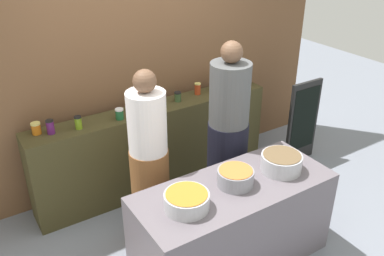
{
  "coord_description": "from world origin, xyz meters",
  "views": [
    {
      "loc": [
        -1.79,
        -2.46,
        2.78
      ],
      "look_at": [
        0.0,
        0.35,
        1.05
      ],
      "focal_mm": 38.89,
      "sensor_mm": 36.0,
      "label": 1
    }
  ],
  "objects": [
    {
      "name": "cook_with_tongs",
      "position": [
        -0.42,
        0.41,
        0.76
      ],
      "size": [
        0.35,
        0.35,
        1.67
      ],
      "color": "brown",
      "rests_on": "ground"
    },
    {
      "name": "preserve_jar_5",
      "position": [
        -0.1,
        1.04,
        1.02
      ],
      "size": [
        0.07,
        0.07,
        0.11
      ],
      "color": "#561F4D",
      "rests_on": "display_shelf"
    },
    {
      "name": "preserve_jar_9",
      "position": [
        0.79,
        1.13,
        1.04
      ],
      "size": [
        0.09,
        0.09,
        0.14
      ],
      "color": "orange",
      "rests_on": "display_shelf"
    },
    {
      "name": "preserve_jar_10",
      "position": [
        0.98,
        1.11,
        1.02
      ],
      "size": [
        0.09,
        0.09,
        0.1
      ],
      "color": "#43184B",
      "rests_on": "display_shelf"
    },
    {
      "name": "preserve_jar_7",
      "position": [
        0.3,
        1.11,
        1.02
      ],
      "size": [
        0.08,
        0.08,
        0.11
      ],
      "color": "#3A552E",
      "rests_on": "display_shelf"
    },
    {
      "name": "preserve_jar_3",
      "position": [
        -0.41,
        1.04,
        1.02
      ],
      "size": [
        0.08,
        0.08,
        0.11
      ],
      "color": "#1F5D33",
      "rests_on": "display_shelf"
    },
    {
      "name": "preserve_jar_12",
      "position": [
        1.23,
        1.07,
        1.04
      ],
      "size": [
        0.09,
        0.09,
        0.15
      ],
      "color": "brown",
      "rests_on": "display_shelf"
    },
    {
      "name": "preserve_jar_2",
      "position": [
        -0.82,
        1.06,
        1.03
      ],
      "size": [
        0.07,
        0.07,
        0.13
      ],
      "color": "olive",
      "rests_on": "display_shelf"
    },
    {
      "name": "preserve_jar_6",
      "position": [
        0.06,
        1.13,
        1.02
      ],
      "size": [
        0.07,
        0.07,
        0.12
      ],
      "color": "#3B4422",
      "rests_on": "display_shelf"
    },
    {
      "name": "cook_in_cap",
      "position": [
        0.42,
        0.35,
        0.81
      ],
      "size": [
        0.4,
        0.4,
        1.79
      ],
      "color": "black",
      "rests_on": "ground"
    },
    {
      "name": "cooking_pot_right",
      "position": [
        0.48,
        -0.33,
        0.88
      ],
      "size": [
        0.35,
        0.35,
        0.15
      ],
      "color": "#B7B7BC",
      "rests_on": "prep_table"
    },
    {
      "name": "chalkboard_sign",
      "position": [
        1.76,
        0.61,
        0.53
      ],
      "size": [
        0.46,
        0.05,
        1.04
      ],
      "color": "black",
      "rests_on": "ground"
    },
    {
      "name": "preserve_jar_1",
      "position": [
        -1.07,
        1.1,
        1.03
      ],
      "size": [
        0.07,
        0.07,
        0.14
      ],
      "color": "#591D5E",
      "rests_on": "display_shelf"
    },
    {
      "name": "display_shelf",
      "position": [
        0.0,
        1.1,
        0.48
      ],
      "size": [
        2.7,
        0.36,
        0.96
      ],
      "primitive_type": "cube",
      "color": "#3D371D",
      "rests_on": "ground"
    },
    {
      "name": "storefront_wall",
      "position": [
        0.0,
        1.45,
        1.5
      ],
      "size": [
        4.8,
        0.12,
        3.0
      ],
      "primitive_type": "cube",
      "color": "brown",
      "rests_on": "ground"
    },
    {
      "name": "preserve_jar_0",
      "position": [
        -1.18,
        1.17,
        1.02
      ],
      "size": [
        0.09,
        0.09,
        0.11
      ],
      "color": "#CE6917",
      "rests_on": "display_shelf"
    },
    {
      "name": "cooking_pot_left",
      "position": [
        -0.48,
        -0.33,
        0.87
      ],
      "size": [
        0.34,
        0.34,
        0.13
      ],
      "color": "#B7B7BC",
      "rests_on": "prep_table"
    },
    {
      "name": "preserve_jar_8",
      "position": [
        0.59,
        1.15,
        1.03
      ],
      "size": [
        0.07,
        0.07,
        0.13
      ],
      "color": "#AE3A1B",
      "rests_on": "display_shelf"
    },
    {
      "name": "prep_table",
      "position": [
        0.0,
        -0.3,
        0.4
      ],
      "size": [
        1.7,
        0.7,
        0.81
      ],
      "primitive_type": "cube",
      "color": "#625A62",
      "rests_on": "ground"
    },
    {
      "name": "preserve_jar_4",
      "position": [
        -0.24,
        1.16,
        1.02
      ],
      "size": [
        0.08,
        0.08,
        0.11
      ],
      "color": "#B63B22",
      "rests_on": "display_shelf"
    },
    {
      "name": "preserve_jar_11",
      "position": [
        1.12,
        1.16,
        1.03
      ],
      "size": [
        0.07,
        0.07,
        0.14
      ],
      "color": "#3F2747",
      "rests_on": "display_shelf"
    },
    {
      "name": "ground",
      "position": [
        0.0,
        0.0,
        0.0
      ],
      "size": [
        12.0,
        12.0,
        0.0
      ],
      "primitive_type": "plane",
      "color": "gray"
    },
    {
      "name": "cooking_pot_center",
      "position": [
        0.01,
        -0.28,
        0.87
      ],
      "size": [
        0.3,
        0.3,
        0.14
      ],
      "color": "gray",
      "rests_on": "prep_table"
    }
  ]
}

